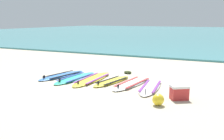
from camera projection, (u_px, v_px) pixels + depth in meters
name	position (u px, v px, depth m)	size (l,w,h in m)	color
ground_plane	(101.00, 79.00, 9.34)	(80.00, 80.00, 0.00)	#C1B599
sea	(207.00, 33.00, 40.85)	(80.00, 60.00, 0.10)	teal
surfboard_0	(62.00, 75.00, 9.72)	(0.92, 2.27, 0.18)	#3875CC
surfboard_1	(76.00, 78.00, 9.29)	(0.68, 2.31, 0.18)	#2DB793
surfboard_2	(92.00, 79.00, 9.13)	(0.71, 2.51, 0.18)	yellow
surfboard_3	(112.00, 81.00, 8.80)	(0.80, 1.99, 0.18)	yellow
surfboard_4	(132.00, 83.00, 8.53)	(0.84, 2.35, 0.18)	white
surfboard_5	(150.00, 87.00, 8.04)	(0.81, 2.21, 0.18)	white
cooler_box	(179.00, 92.00, 6.89)	(0.55, 0.51, 0.38)	red
beach_ball	(158.00, 100.00, 6.40)	(0.29, 0.29, 0.29)	yellow
seaweed_clump_near_shoreline	(128.00, 72.00, 10.17)	(0.31, 0.25, 0.11)	#2D381E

